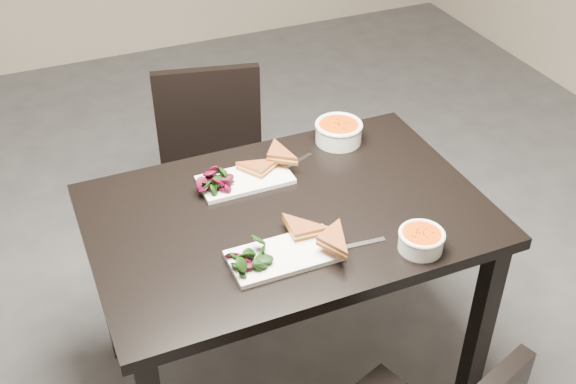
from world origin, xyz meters
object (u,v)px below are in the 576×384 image
Objects in this scene: plate_near at (284,255)px; chair_far at (214,164)px; table at (288,236)px; soup_bowl_far at (339,131)px; plate_far at (245,180)px; soup_bowl_near at (421,239)px.

chair_far is at bearing 85.41° from plate_near.
soup_bowl_far reaches higher than table.
table is at bearing -136.79° from soup_bowl_far.
plate_far is at bearing 85.96° from plate_near.
table is 0.23m from plate_far.
chair_far reaches higher than plate_far.
plate_far is at bearing -82.75° from chair_far.
plate_near is at bearing 162.73° from soup_bowl_near.
soup_bowl_far is (0.38, 0.10, 0.03)m from plate_far.
chair_far is at bearing 129.14° from soup_bowl_far.
table is 1.41× the size of chair_far.
chair_far is 0.59m from plate_far.
chair_far is (-0.02, 0.71, -0.17)m from table.
soup_bowl_far reaches higher than plate_near.
table is 0.44m from soup_bowl_near.
plate_far is (-0.34, 0.50, -0.03)m from soup_bowl_near.
soup_bowl_near is at bearing -93.80° from soup_bowl_far.
chair_far is at bearing 106.23° from soup_bowl_near.
plate_far is at bearing -164.90° from soup_bowl_far.
chair_far is 6.41× the size of soup_bowl_near.
soup_bowl_near is 0.80× the size of soup_bowl_far.
plate_near is at bearing -129.88° from soup_bowl_far.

